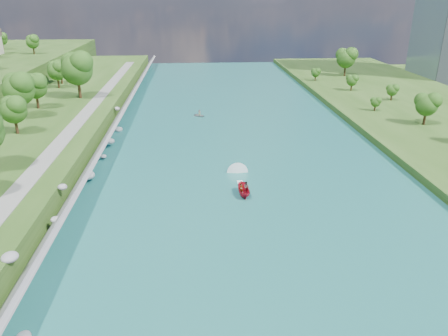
{
  "coord_description": "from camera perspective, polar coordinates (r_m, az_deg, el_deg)",
  "views": [
    {
      "loc": [
        -8.56,
        -55.03,
        28.34
      ],
      "look_at": [
        -3.91,
        9.34,
        2.5
      ],
      "focal_mm": 35.0,
      "sensor_mm": 36.0,
      "label": 1
    }
  ],
  "objects": [
    {
      "name": "river_water",
      "position": [
        80.64,
        2.22,
        1.27
      ],
      "size": [
        55.0,
        240.0,
        0.1
      ],
      "primitive_type": "cube",
      "color": "#1A5E65",
      "rests_on": "ground"
    },
    {
      "name": "motorboat",
      "position": [
        66.92,
        2.44,
        -2.49
      ],
      "size": [
        3.6,
        18.96,
        2.13
      ],
      "rotation": [
        0.0,
        0.0,
        3.2
      ],
      "color": "#AB0D1F",
      "rests_on": "river_water"
    },
    {
      "name": "trees_east",
      "position": [
        96.76,
        26.66,
        6.27
      ],
      "size": [
        17.51,
        144.3,
        11.46
      ],
      "color": "#1E4E14",
      "rests_on": "berm_east"
    },
    {
      "name": "raft",
      "position": [
        108.76,
        -3.22,
        6.94
      ],
      "size": [
        3.73,
        3.69,
        1.62
      ],
      "rotation": [
        0.0,
        0.0,
        0.82
      ],
      "color": "gray",
      "rests_on": "river_water"
    },
    {
      "name": "riprap_bank",
      "position": [
        80.78,
        -16.25,
        1.73
      ],
      "size": [
        4.93,
        236.0,
        4.31
      ],
      "color": "slate",
      "rests_on": "ground"
    },
    {
      "name": "riverside_path",
      "position": [
        82.56,
        -20.8,
        2.89
      ],
      "size": [
        3.0,
        200.0,
        0.1
      ],
      "primitive_type": "cube",
      "color": "gray",
      "rests_on": "berm_west"
    },
    {
      "name": "ground",
      "position": [
        62.49,
        4.21,
        -5.21
      ],
      "size": [
        260.0,
        260.0,
        0.0
      ],
      "primitive_type": "plane",
      "color": "#2D5119",
      "rests_on": "ground"
    }
  ]
}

